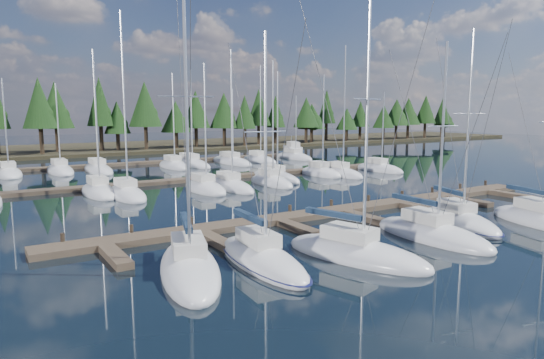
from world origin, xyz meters
TOP-DOWN VIEW (x-y plane):
  - ground at (0.00, 30.00)m, footprint 260.00×260.00m
  - far_shore at (0.00, 90.00)m, footprint 220.00×30.00m
  - main_dock at (0.00, 17.36)m, footprint 44.00×6.13m
  - back_docks at (0.00, 49.58)m, footprint 50.00×21.80m
  - front_sailboat_0 at (-15.43, 10.96)m, footprint 5.49×9.66m
  - front_sailboat_1 at (-11.67, 10.32)m, footprint 3.28×9.13m
  - front_sailboat_2 at (-6.81, 8.48)m, footprint 5.43×9.30m
  - front_sailboat_3 at (-0.01, 9.05)m, footprint 3.11×8.91m
  - front_sailboat_4 at (4.42, 10.37)m, footprint 5.26×8.86m
  - front_sailboat_5 at (9.68, 7.56)m, footprint 4.94×8.91m
  - back_sailboat_rows at (-0.00, 45.24)m, footprint 47.56×32.60m
  - motor_yacht_right at (22.36, 57.11)m, footprint 5.87×9.29m
  - tree_line at (-3.03, 80.21)m, footprint 182.68×11.23m

SIDE VIEW (x-z plane):
  - ground at x=0.00m, z-range 0.00..0.00m
  - back_docks at x=0.00m, z-range 0.00..0.40m
  - main_dock at x=0.00m, z-range -0.25..0.65m
  - back_sailboat_rows at x=0.00m, z-range -8.45..8.98m
  - front_sailboat_3 at x=-0.01m, z-range -6.12..6.67m
  - front_sailboat_5 at x=9.68m, z-range -6.25..6.80m
  - front_sailboat_1 at x=-11.67m, z-range -6.02..6.58m
  - front_sailboat_4 at x=4.42m, z-range -6.75..7.33m
  - front_sailboat_2 at x=-6.81m, z-range -7.48..8.07m
  - front_sailboat_0 at x=-15.43m, z-range -7.53..8.12m
  - far_shore at x=0.00m, z-range 0.00..0.60m
  - motor_yacht_right at x=22.36m, z-range -1.72..2.69m
  - tree_line at x=-3.03m, z-range 0.88..14.15m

